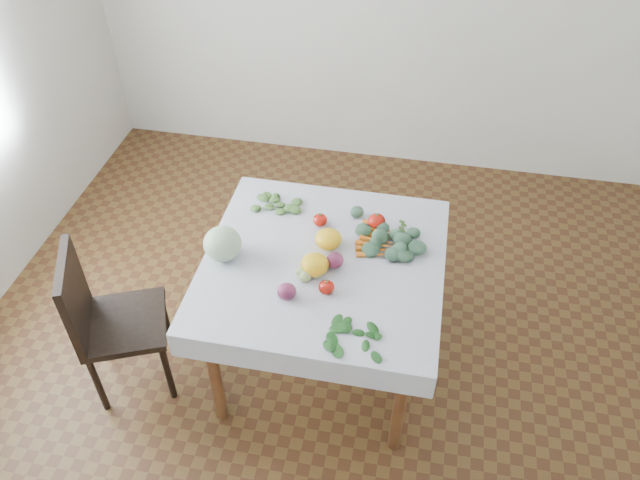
# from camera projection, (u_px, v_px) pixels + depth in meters

# --- Properties ---
(ground) EXTENTS (4.00, 4.00, 0.00)m
(ground) POSITION_uv_depth(u_px,v_px,m) (323.00, 359.00, 3.44)
(ground) COLOR #563B1B
(table) EXTENTS (1.00, 1.00, 0.75)m
(table) POSITION_uv_depth(u_px,v_px,m) (323.00, 276.00, 3.00)
(table) COLOR brown
(table) RESTS_ON ground
(tablecloth) EXTENTS (1.12, 1.12, 0.01)m
(tablecloth) POSITION_uv_depth(u_px,v_px,m) (323.00, 261.00, 2.93)
(tablecloth) COLOR white
(tablecloth) RESTS_ON table
(chair) EXTENTS (0.52, 0.52, 0.88)m
(chair) POSITION_uv_depth(u_px,v_px,m) (104.00, 316.00, 3.01)
(chair) COLOR black
(chair) RESTS_ON ground
(cabbage) EXTENTS (0.21, 0.21, 0.16)m
(cabbage) POSITION_uv_depth(u_px,v_px,m) (222.00, 244.00, 2.90)
(cabbage) COLOR #ADC1A1
(cabbage) RESTS_ON tablecloth
(tomato_a) EXTENTS (0.09, 0.09, 0.06)m
(tomato_a) POSITION_uv_depth(u_px,v_px,m) (320.00, 220.00, 3.10)
(tomato_a) COLOR red
(tomato_a) RESTS_ON tablecloth
(tomato_b) EXTENTS (0.10, 0.10, 0.08)m
(tomato_b) POSITION_uv_depth(u_px,v_px,m) (377.00, 221.00, 3.08)
(tomato_b) COLOR red
(tomato_b) RESTS_ON tablecloth
(tomato_c) EXTENTS (0.10, 0.10, 0.07)m
(tomato_c) POSITION_uv_depth(u_px,v_px,m) (309.00, 264.00, 2.87)
(tomato_c) COLOR red
(tomato_c) RESTS_ON tablecloth
(tomato_d) EXTENTS (0.08, 0.08, 0.06)m
(tomato_d) POSITION_uv_depth(u_px,v_px,m) (327.00, 287.00, 2.76)
(tomato_d) COLOR red
(tomato_d) RESTS_ON tablecloth
(heirloom_back) EXTENTS (0.16, 0.16, 0.09)m
(heirloom_back) POSITION_uv_depth(u_px,v_px,m) (328.00, 239.00, 2.98)
(heirloom_back) COLOR yellow
(heirloom_back) RESTS_ON tablecloth
(heirloom_front) EXTENTS (0.15, 0.15, 0.09)m
(heirloom_front) POSITION_uv_depth(u_px,v_px,m) (315.00, 264.00, 2.85)
(heirloom_front) COLOR yellow
(heirloom_front) RESTS_ON tablecloth
(onion_a) EXTENTS (0.11, 0.11, 0.07)m
(onion_a) POSITION_uv_depth(u_px,v_px,m) (335.00, 260.00, 2.89)
(onion_a) COLOR #591934
(onion_a) RESTS_ON tablecloth
(onion_b) EXTENTS (0.10, 0.10, 0.07)m
(onion_b) POSITION_uv_depth(u_px,v_px,m) (287.00, 291.00, 2.74)
(onion_b) COLOR #591934
(onion_b) RESTS_ON tablecloth
(tomatillo_cluster) EXTENTS (0.14, 0.10, 0.04)m
(tomatillo_cluster) POSITION_uv_depth(u_px,v_px,m) (302.00, 270.00, 2.86)
(tomatillo_cluster) COLOR #A6B669
(tomatillo_cluster) RESTS_ON tablecloth
(carrot_bunch) EXTENTS (0.20, 0.27, 0.03)m
(carrot_bunch) POSITION_uv_depth(u_px,v_px,m) (379.00, 241.00, 3.01)
(carrot_bunch) COLOR orange
(carrot_bunch) RESTS_ON tablecloth
(kale_bunch) EXTENTS (0.33, 0.32, 0.05)m
(kale_bunch) POSITION_uv_depth(u_px,v_px,m) (381.00, 233.00, 3.04)
(kale_bunch) COLOR #3E6549
(kale_bunch) RESTS_ON tablecloth
(basil_bunch) EXTENTS (0.29, 0.21, 0.01)m
(basil_bunch) POSITION_uv_depth(u_px,v_px,m) (354.00, 339.00, 2.58)
(basil_bunch) COLOR #1B581E
(basil_bunch) RESTS_ON tablecloth
(dill_bunch) EXTENTS (0.21, 0.21, 0.02)m
(dill_bunch) POSITION_uv_depth(u_px,v_px,m) (278.00, 203.00, 3.23)
(dill_bunch) COLOR #537837
(dill_bunch) RESTS_ON tablecloth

